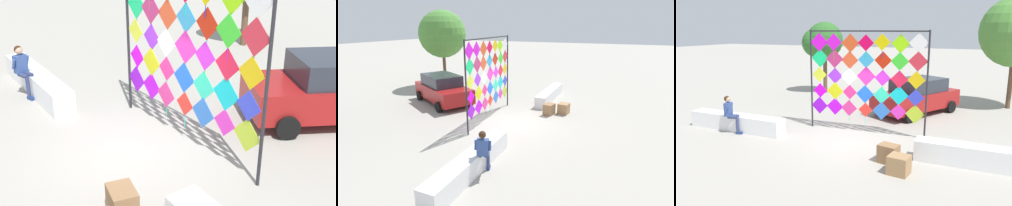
% 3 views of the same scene
% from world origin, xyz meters
% --- Properties ---
extents(ground, '(120.00, 120.00, 0.00)m').
position_xyz_m(ground, '(0.00, 0.00, 0.00)').
color(ground, '#9E998E').
extents(plaza_ledge_left, '(4.30, 0.61, 0.65)m').
position_xyz_m(plaza_ledge_left, '(-4.69, -0.42, 0.33)').
color(plaza_ledge_left, white).
rests_on(plaza_ledge_left, ground).
extents(plaza_ledge_right, '(4.30, 0.61, 0.65)m').
position_xyz_m(plaza_ledge_right, '(4.69, -0.42, 0.33)').
color(plaza_ledge_right, white).
rests_on(plaza_ledge_right, ground).
extents(kite_display_rack, '(4.70, 0.27, 3.99)m').
position_xyz_m(kite_display_rack, '(0.17, 1.39, 2.34)').
color(kite_display_rack, '#232328').
rests_on(kite_display_rack, ground).
extents(seated_vendor, '(0.70, 0.56, 1.50)m').
position_xyz_m(seated_vendor, '(-4.57, -0.81, 0.88)').
color(seated_vendor, navy).
rests_on(seated_vendor, ground).
extents(parked_car, '(3.77, 4.74, 1.70)m').
position_xyz_m(parked_car, '(1.41, 5.24, 0.86)').
color(parked_car, maroon).
rests_on(parked_car, ground).
extents(cardboard_box_large, '(0.64, 0.58, 0.55)m').
position_xyz_m(cardboard_box_large, '(2.36, -1.81, 0.27)').
color(cardboard_box_large, '#9E754C').
rests_on(cardboard_box_large, ground).
extents(cardboard_box_small, '(0.67, 0.56, 0.58)m').
position_xyz_m(cardboard_box_small, '(1.87, -1.15, 0.29)').
color(cardboard_box_small, olive).
rests_on(cardboard_box_small, ground).
extents(tree_far_right, '(3.48, 3.48, 5.60)m').
position_xyz_m(tree_far_right, '(5.58, 8.05, 3.95)').
color(tree_far_right, brown).
rests_on(tree_far_right, ground).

